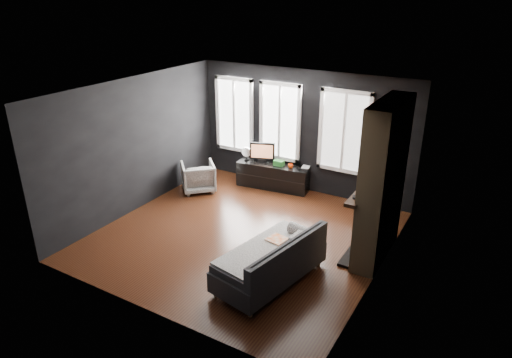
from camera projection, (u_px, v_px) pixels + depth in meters
The scene contains 18 objects.
floor at pixel (243, 235), 8.49m from camera, with size 5.00×5.00×0.00m, color black.
ceiling at pixel (241, 91), 7.44m from camera, with size 5.00×5.00×0.00m, color white.
wall_back at pixel (303, 132), 9.95m from camera, with size 5.00×0.02×2.70m, color black.
wall_left at pixel (137, 145), 9.13m from camera, with size 0.02×5.00×2.70m, color black.
wall_right at pixel (384, 199), 6.80m from camera, with size 0.02×5.00×2.70m, color black.
windows at pixel (285, 83), 9.73m from camera, with size 4.00×0.16×1.76m, color white, non-canonical shape.
fireplace at pixel (383, 183), 7.37m from camera, with size 0.70×1.62×2.70m, color #93724C, non-canonical shape.
sofa at pixel (270, 258), 7.05m from camera, with size 0.94×1.89×0.81m, color #242427, non-canonical shape.
stripe_pillow at pixel (295, 243), 7.11m from camera, with size 0.07×0.32×0.32m, color gray.
armchair at pixel (198, 175), 10.23m from camera, with size 0.70×0.66×0.72m, color white.
media_console at pixel (274, 175), 10.43m from camera, with size 1.66×0.52×0.57m, color black, non-canonical shape.
monitor at pixel (262, 151), 10.35m from camera, with size 0.58×0.12×0.51m, color black, non-canonical shape.
desk_fan at pixel (246, 154), 10.47m from camera, with size 0.23×0.23×0.32m, color #A8A8A8, non-canonical shape.
mug at pixel (291, 165), 10.06m from camera, with size 0.12×0.09×0.12m, color #F8480B.
book at pixel (302, 162), 10.10m from camera, with size 0.17×0.02×0.23m, color #C0AB96.
storage_box at pixel (279, 163), 10.20m from camera, with size 0.22×0.14×0.12m, color #2A7B2E.
mantel_vase at pixel (375, 173), 7.86m from camera, with size 0.17×0.18×0.17m, color orange.
mantel_clock at pixel (356, 197), 7.09m from camera, with size 0.11×0.11×0.04m, color black.
Camera 1 is at (3.95, -6.28, 4.28)m, focal length 32.00 mm.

